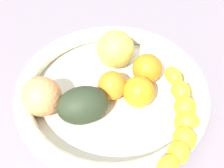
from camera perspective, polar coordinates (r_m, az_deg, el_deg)
name	(u,v)px	position (r cm, az deg, el deg)	size (l,w,h in cm)	color
kitchen_counter	(112,105)	(56.06, 0.00, -4.15)	(120.00, 120.00, 3.00)	gray
fruit_bowl	(112,92)	(52.97, 0.00, -1.57)	(34.86, 34.86, 4.75)	silver
banana_draped_left	(181,121)	(47.69, 13.40, -7.05)	(20.45, 11.13, 5.54)	yellow
orange_front	(147,69)	(54.56, 6.89, 3.03)	(5.61, 5.61, 5.61)	orange
orange_mid_left	(139,92)	(50.63, 5.25, -1.55)	(5.54, 5.54, 5.54)	orange
orange_mid_right	(112,86)	(51.57, -0.01, -0.30)	(5.23, 5.23, 5.23)	orange
avocado_dark	(83,105)	(48.36, -5.73, -4.14)	(8.69, 6.38, 6.34)	#2C3822
apple_yellow	(115,49)	(56.70, 0.66, 6.85)	(7.42, 7.42, 7.42)	#D7C750
peach_blush	(42,96)	(50.36, -13.64, -2.38)	(6.83, 6.83, 6.83)	#F99E5C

